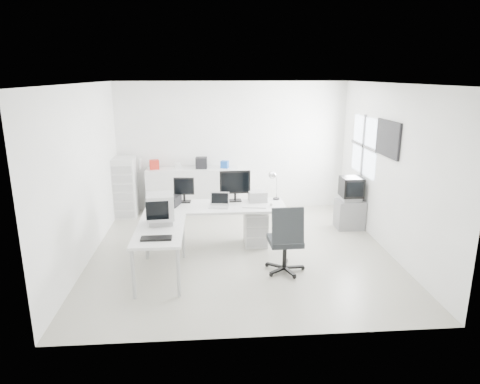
{
  "coord_description": "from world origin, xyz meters",
  "views": [
    {
      "loc": [
        -0.54,
        -6.79,
        2.94
      ],
      "look_at": [
        0.0,
        0.2,
        1.0
      ],
      "focal_mm": 32.0,
      "sensor_mm": 36.0,
      "label": 1
    }
  ],
  "objects": [
    {
      "name": "inkjet_printer",
      "position": [
        -1.26,
        0.36,
        0.83
      ],
      "size": [
        0.52,
        0.45,
        0.16
      ],
      "primitive_type": "cube",
      "rotation": [
        0.0,
        0.0,
        -0.29
      ],
      "color": "black",
      "rests_on": "main_desk"
    },
    {
      "name": "clutter_box_b",
      "position": [
        -1.17,
        2.24,
        1.04
      ],
      "size": [
        0.14,
        0.12,
        0.12
      ],
      "primitive_type": "cube",
      "rotation": [
        0.0,
        0.0,
        -0.16
      ],
      "color": "silver",
      "rests_on": "sideboard"
    },
    {
      "name": "clutter_box_a",
      "position": [
        -1.67,
        2.24,
        1.08
      ],
      "size": [
        0.22,
        0.21,
        0.19
      ],
      "primitive_type": "cube",
      "rotation": [
        0.0,
        0.0,
        0.2
      ],
      "color": "red",
      "rests_on": "sideboard"
    },
    {
      "name": "crt_monitor",
      "position": [
        -1.26,
        -0.59,
        0.96
      ],
      "size": [
        0.4,
        0.4,
        0.42
      ],
      "primitive_type": null,
      "rotation": [
        0.0,
        0.0,
        0.11
      ],
      "color": "#B7B7BA",
      "rests_on": "side_desk"
    },
    {
      "name": "floor",
      "position": [
        0.0,
        0.0,
        0.0
      ],
      "size": [
        5.0,
        5.0,
        0.01
      ],
      "primitive_type": "cube",
      "color": "silver",
      "rests_on": "ground"
    },
    {
      "name": "filing_cabinet",
      "position": [
        -2.28,
        2.07,
        0.63
      ],
      "size": [
        0.44,
        0.53,
        1.27
      ],
      "primitive_type": "cube",
      "color": "silver",
      "rests_on": "floor"
    },
    {
      "name": "left_wall",
      "position": [
        -2.5,
        0.0,
        1.4
      ],
      "size": [
        0.02,
        5.0,
        2.8
      ],
      "primitive_type": "cube",
      "color": "white",
      "rests_on": "floor"
    },
    {
      "name": "laser_printer",
      "position": [
        0.34,
        0.48,
        0.84
      ],
      "size": [
        0.33,
        0.29,
        0.18
      ],
      "primitive_type": "cube",
      "rotation": [
        0.0,
        0.0,
        0.04
      ],
      "color": "#9F9F9F",
      "rests_on": "main_desk"
    },
    {
      "name": "clutter_bottle",
      "position": [
        -1.97,
        2.28,
        1.09
      ],
      "size": [
        0.07,
        0.07,
        0.22
      ],
      "primitive_type": "cylinder",
      "color": "silver",
      "rests_on": "sideboard"
    },
    {
      "name": "white_mouse",
      "position": [
        0.54,
        0.16,
        0.78
      ],
      "size": [
        0.06,
        0.06,
        0.06
      ],
      "primitive_type": "sphere",
      "color": "silver",
      "rests_on": "main_desk"
    },
    {
      "name": "black_keyboard",
      "position": [
        -1.26,
        -1.24,
        0.76
      ],
      "size": [
        0.43,
        0.18,
        0.03
      ],
      "primitive_type": "cube",
      "rotation": [
        0.0,
        0.0,
        0.02
      ],
      "color": "black",
      "rests_on": "side_desk"
    },
    {
      "name": "laptop",
      "position": [
        -0.36,
        0.16,
        0.85
      ],
      "size": [
        0.36,
        0.37,
        0.21
      ],
      "primitive_type": null,
      "rotation": [
        0.0,
        0.0,
        -0.16
      ],
      "color": "#B7B7BA",
      "rests_on": "main_desk"
    },
    {
      "name": "sideboard",
      "position": [
        -0.87,
        2.24,
        0.49
      ],
      "size": [
        1.97,
        0.49,
        0.98
      ],
      "primitive_type": "cube",
      "color": "silver",
      "rests_on": "floor"
    },
    {
      "name": "lcd_monitor_small",
      "position": [
        -0.96,
        0.51,
        0.97
      ],
      "size": [
        0.37,
        0.23,
        0.45
      ],
      "primitive_type": null,
      "rotation": [
        0.0,
        0.0,
        -0.07
      ],
      "color": "black",
      "rests_on": "main_desk"
    },
    {
      "name": "wall_picture",
      "position": [
        2.47,
        0.1,
        1.9
      ],
      "size": [
        0.04,
        0.9,
        0.6
      ],
      "primitive_type": null,
      "color": "black",
      "rests_on": "right_wall"
    },
    {
      "name": "crt_tv",
      "position": [
        2.22,
        0.99,
        0.79
      ],
      "size": [
        0.5,
        0.48,
        0.45
      ],
      "primitive_type": null,
      "color": "black",
      "rests_on": "tv_cabinet"
    },
    {
      "name": "office_chair",
      "position": [
        0.61,
        -0.81,
        0.55
      ],
      "size": [
        0.66,
        0.66,
        1.1
      ],
      "primitive_type": null,
      "rotation": [
        0.0,
        0.0,
        0.04
      ],
      "color": "#292C2E",
      "rests_on": "floor"
    },
    {
      "name": "desk_lamp",
      "position": [
        0.69,
        0.56,
        0.96
      ],
      "size": [
        0.17,
        0.17,
        0.43
      ],
      "primitive_type": null,
      "rotation": [
        0.0,
        0.0,
        -0.23
      ],
      "color": "silver",
      "rests_on": "main_desk"
    },
    {
      "name": "window",
      "position": [
        2.48,
        1.2,
        1.6
      ],
      "size": [
        0.02,
        1.2,
        1.1
      ],
      "primitive_type": null,
      "color": "white",
      "rests_on": "right_wall"
    },
    {
      "name": "ceiling",
      "position": [
        0.0,
        0.0,
        2.8
      ],
      "size": [
        5.0,
        5.0,
        0.01
      ],
      "primitive_type": "cube",
      "color": "white",
      "rests_on": "back_wall"
    },
    {
      "name": "lcd_monitor_large",
      "position": [
        -0.06,
        0.51,
        1.03
      ],
      "size": [
        0.55,
        0.25,
        0.56
      ],
      "primitive_type": null,
      "rotation": [
        0.0,
        0.0,
        0.06
      ],
      "color": "black",
      "rests_on": "main_desk"
    },
    {
      "name": "white_keyboard",
      "position": [
        0.24,
        0.11,
        0.76
      ],
      "size": [
        0.43,
        0.19,
        0.02
      ],
      "primitive_type": "cube",
      "rotation": [
        0.0,
        0.0,
        -0.15
      ],
      "color": "silver",
      "rests_on": "main_desk"
    },
    {
      "name": "main_desk",
      "position": [
        -0.41,
        0.26,
        0.38
      ],
      "size": [
        2.4,
        0.8,
        0.75
      ],
      "primitive_type": null,
      "color": "silver",
      "rests_on": "floor"
    },
    {
      "name": "drawer_pedestal",
      "position": [
        0.29,
        0.31,
        0.3
      ],
      "size": [
        0.4,
        0.5,
        0.6
      ],
      "primitive_type": "cube",
      "color": "silver",
      "rests_on": "floor"
    },
    {
      "name": "clutter_box_c",
      "position": [
        -0.67,
        2.24,
        1.1
      ],
      "size": [
        0.25,
        0.23,
        0.24
      ],
      "primitive_type": "cube",
      "rotation": [
        0.0,
        0.0,
        -0.05
      ],
      "color": "black",
      "rests_on": "sideboard"
    },
    {
      "name": "tv_cabinet",
      "position": [
        2.22,
        0.99,
        0.28
      ],
      "size": [
        0.52,
        0.43,
        0.57
      ],
      "primitive_type": "cube",
      "color": "slate",
      "rests_on": "floor"
    },
    {
      "name": "clutter_box_d",
      "position": [
        -0.17,
        2.24,
        1.06
      ],
      "size": [
        0.19,
        0.18,
        0.16
      ],
      "primitive_type": "cube",
      "rotation": [
        0.0,
        0.0,
        -0.34
      ],
      "color": "#174AA4",
      "rests_on": "sideboard"
    },
    {
      "name": "side_desk",
      "position": [
        -1.26,
        -0.84,
        0.38
      ],
      "size": [
        0.7,
        1.4,
        0.75
      ],
      "primitive_type": null,
      "color": "silver",
      "rests_on": "floor"
    },
    {
      "name": "right_wall",
      "position": [
        2.5,
        0.0,
        1.4
      ],
      "size": [
        0.02,
        5.0,
        2.8
      ],
      "primitive_type": "cube",
      "color": "white",
      "rests_on": "floor"
    },
    {
      "name": "back_wall",
      "position": [
        0.0,
        2.5,
        1.4
      ],
      "size": [
        5.0,
        0.02,
        2.8
      ],
      "primitive_type": "cube",
      "color": "white",
      "rests_on": "floor"
    }
  ]
}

